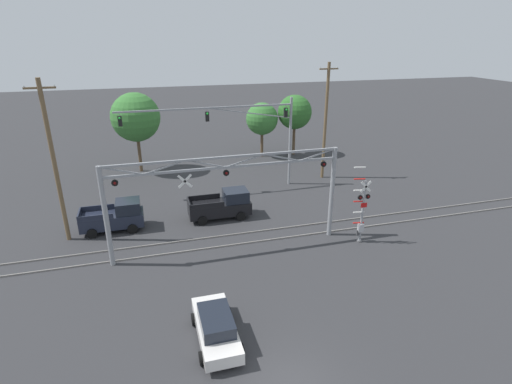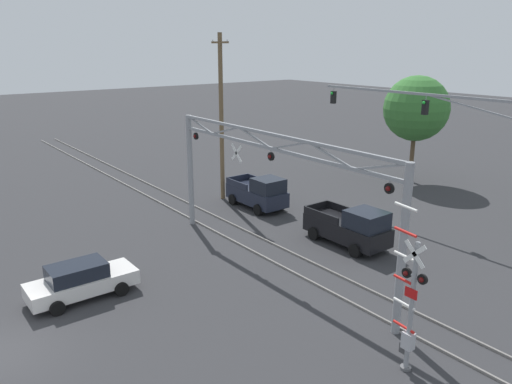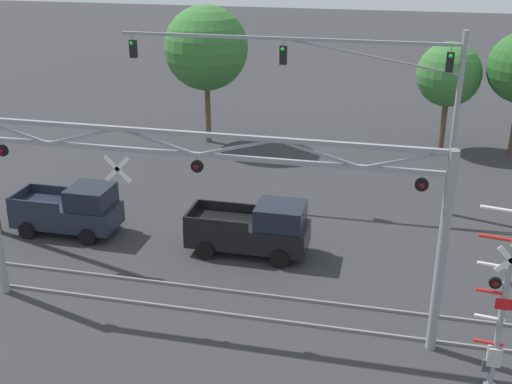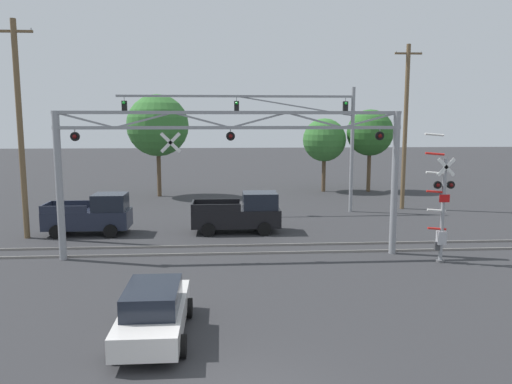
{
  "view_description": "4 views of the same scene",
  "coord_description": "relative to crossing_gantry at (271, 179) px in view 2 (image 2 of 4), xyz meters",
  "views": [
    {
      "loc": [
        -4.5,
        -10.99,
        13.21
      ],
      "look_at": [
        1.77,
        11.28,
        3.98
      ],
      "focal_mm": 28.0,
      "sensor_mm": 36.0,
      "label": 1
    },
    {
      "loc": [
        16.82,
        -1.98,
        10.01
      ],
      "look_at": [
        0.77,
        10.28,
        4.06
      ],
      "focal_mm": 35.0,
      "sensor_mm": 36.0,
      "label": 2
    },
    {
      "loc": [
        5.74,
        -5.28,
        11.78
      ],
      "look_at": [
        1.46,
        13.16,
        4.0
      ],
      "focal_mm": 45.0,
      "sensor_mm": 36.0,
      "label": 3
    },
    {
      "loc": [
        -0.4,
        -9.64,
        5.93
      ],
      "look_at": [
        1.21,
        13.4,
        2.61
      ],
      "focal_mm": 35.0,
      "sensor_mm": 36.0,
      "label": 4
    }
  ],
  "objects": [
    {
      "name": "sedan_waiting",
      "position": [
        -2.28,
        -8.13,
        -3.45
      ],
      "size": [
        1.93,
        4.34,
        1.5
      ],
      "color": "silver",
      "rests_on": "ground_plane"
    },
    {
      "name": "crossing_signal_mast",
      "position": [
        8.75,
        -1.51,
        -2.06
      ],
      "size": [
        1.36,
        0.35,
        5.44
      ],
      "color": "gray",
      "rests_on": "ground_plane"
    },
    {
      "name": "utility_pole_left",
      "position": [
        -10.3,
        4.2,
        1.33
      ],
      "size": [
        1.8,
        0.28,
        10.78
      ],
      "color": "brown",
      "rests_on": "ground_plane"
    },
    {
      "name": "rail_track_near",
      "position": [
        0.01,
        0.28,
        -4.16
      ],
      "size": [
        80.0,
        0.08,
        0.1
      ],
      "primitive_type": "cube",
      "color": "gray",
      "rests_on": "ground_plane"
    },
    {
      "name": "rail_track_far",
      "position": [
        0.01,
        1.72,
        -4.16
      ],
      "size": [
        80.0,
        0.08,
        0.1
      ],
      "primitive_type": "cube",
      "color": "gray",
      "rests_on": "ground_plane"
    },
    {
      "name": "pickup_truck_lead",
      "position": [
        0.63,
        4.82,
        -3.19
      ],
      "size": [
        4.68,
        2.09,
        2.14
      ],
      "color": "black",
      "rests_on": "ground_plane"
    },
    {
      "name": "pickup_truck_following",
      "position": [
        -7.16,
        4.87,
        -3.2
      ],
      "size": [
        4.33,
        2.09,
        2.14
      ],
      "color": "#1E2333",
      "rests_on": "ground_plane"
    },
    {
      "name": "background_tree_far_left_verge",
      "position": [
        -5.29,
        18.03,
        1.33
      ],
      "size": [
        4.78,
        4.78,
        7.95
      ],
      "color": "brown",
      "rests_on": "ground_plane"
    },
    {
      "name": "crossing_gantry",
      "position": [
        0.0,
        0.0,
        0.0
      ],
      "size": [
        14.77,
        0.31,
        6.33
      ],
      "color": "gray",
      "rests_on": "ground_plane"
    },
    {
      "name": "ground_plane",
      "position": [
        0.01,
        -11.71,
        -4.21
      ],
      "size": [
        200.0,
        200.0,
        0.0
      ],
      "primitive_type": "plane",
      "color": "#303033"
    },
    {
      "name": "traffic_signal_span",
      "position": [
        4.19,
        10.4,
        1.49
      ],
      "size": [
        15.01,
        0.39,
        8.04
      ],
      "color": "gray",
      "rests_on": "ground_plane"
    }
  ]
}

